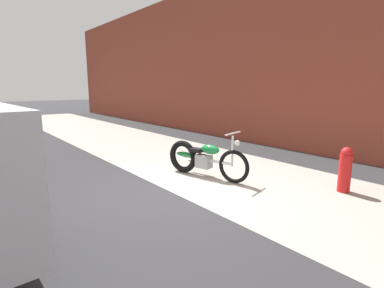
# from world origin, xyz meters

# --- Properties ---
(ground_plane) EXTENTS (80.00, 80.00, 0.00)m
(ground_plane) POSITION_xyz_m (0.00, 0.00, 0.00)
(ground_plane) COLOR #2D2D30
(sidewalk_slab) EXTENTS (36.00, 3.50, 0.01)m
(sidewalk_slab) POSITION_xyz_m (0.00, 1.75, 0.00)
(sidewalk_slab) COLOR #9E998E
(sidewalk_slab) RESTS_ON ground
(brick_building_wall) EXTENTS (36.00, 0.50, 5.68)m
(brick_building_wall) POSITION_xyz_m (0.00, 5.20, 2.84)
(brick_building_wall) COLOR brown
(brick_building_wall) RESTS_ON ground
(motorcycle_green) EXTENTS (1.96, 0.77, 1.03)m
(motorcycle_green) POSITION_xyz_m (-0.50, 1.09, 0.40)
(motorcycle_green) COLOR black
(motorcycle_green) RESTS_ON ground
(fire_hydrant) EXTENTS (0.22, 0.22, 0.84)m
(fire_hydrant) POSITION_xyz_m (1.90, 2.53, 0.42)
(fire_hydrant) COLOR red
(fire_hydrant) RESTS_ON ground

